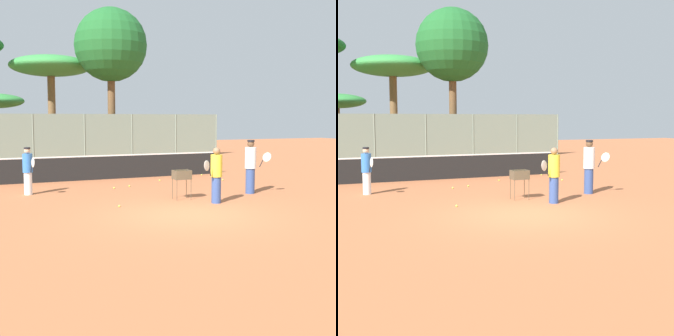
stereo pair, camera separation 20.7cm
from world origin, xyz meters
TOP-DOWN VIEW (x-y plane):
  - ground_plane at (0.00, 0.00)m, footprint 80.00×80.00m
  - tennis_net at (0.00, 8.34)m, footprint 11.10×0.10m
  - back_fence at (-0.00, 18.95)m, footprint 23.09×0.08m
  - tree_2 at (0.46, 24.29)m, footprint 6.04×6.04m
  - tree_3 at (4.10, 20.99)m, footprint 5.13×5.13m
  - player_white_outfit at (1.64, 1.32)m, footprint 0.85×0.55m
  - player_red_cap at (-3.59, 5.35)m, footprint 0.35×0.88m
  - player_yellow_shirt at (3.70, 2.51)m, footprint 0.83×0.65m
  - ball_cart at (0.95, 2.40)m, footprint 0.56×0.41m
  - tennis_ball_0 at (2.00, 6.86)m, footprint 0.07×0.07m
  - tennis_ball_1 at (4.56, 7.91)m, footprint 0.07×0.07m
  - tennis_ball_2 at (-1.36, 1.89)m, footprint 0.07×0.07m
  - tennis_ball_3 at (-0.44, 5.49)m, footprint 0.07×0.07m
  - tennis_ball_4 at (0.26, 5.76)m, footprint 0.07×0.07m
  - tennis_ball_5 at (4.54, 5.92)m, footprint 0.07×0.07m

SIDE VIEW (x-z plane):
  - ground_plane at x=0.00m, z-range 0.00..0.00m
  - tennis_ball_0 at x=2.00m, z-range 0.00..0.07m
  - tennis_ball_1 at x=4.56m, z-range 0.00..0.07m
  - tennis_ball_2 at x=-1.36m, z-range 0.00..0.07m
  - tennis_ball_3 at x=-0.44m, z-range 0.00..0.07m
  - tennis_ball_4 at x=0.26m, z-range 0.00..0.07m
  - tennis_ball_5 at x=4.54m, z-range 0.00..0.07m
  - tennis_net at x=0.00m, z-range 0.02..1.09m
  - ball_cart at x=0.95m, z-range 0.25..1.22m
  - player_red_cap at x=-3.59m, z-range 0.03..1.69m
  - player_white_outfit at x=1.64m, z-range 0.02..1.78m
  - player_yellow_shirt at x=3.70m, z-range 0.04..1.94m
  - back_fence at x=0.00m, z-range 0.00..2.96m
  - tree_2 at x=0.46m, z-range 2.77..10.06m
  - tree_3 at x=4.10m, z-range 2.57..12.95m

